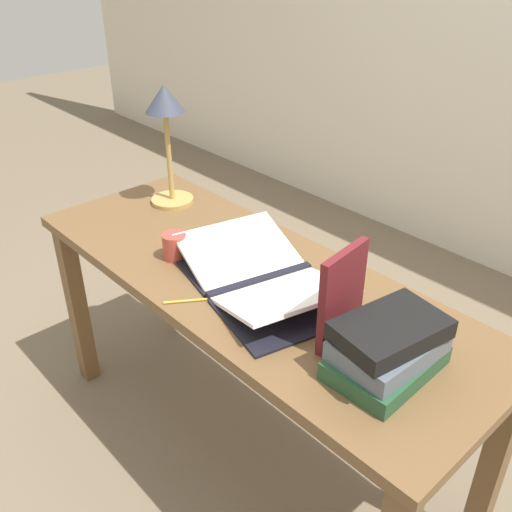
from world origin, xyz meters
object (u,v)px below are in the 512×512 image
object	(u,v)px
open_book	(260,276)
reading_lamp	(166,120)
coffee_mug	(175,246)
pencil	(192,300)
book_stack_tall	(388,348)
book_standing_upright	(342,297)

from	to	relation	value
open_book	reading_lamp	bearing A→B (deg)	-178.50
coffee_mug	pencil	distance (m)	0.25
book_stack_tall	coffee_mug	distance (m)	0.76
pencil	open_book	bearing A→B (deg)	72.61
open_book	reading_lamp	xyz separation A→B (m)	(-0.63, 0.14, 0.29)
book_standing_upright	pencil	xyz separation A→B (m)	(-0.38, -0.17, -0.12)
book_standing_upright	pencil	bearing A→B (deg)	-162.50
open_book	reading_lamp	world-z (taller)	reading_lamp
book_stack_tall	book_standing_upright	size ratio (longest dim) A/B	1.08
book_standing_upright	pencil	size ratio (longest dim) A/B	1.89
book_stack_tall	reading_lamp	world-z (taller)	reading_lamp
reading_lamp	open_book	bearing A→B (deg)	-12.19
coffee_mug	open_book	bearing A→B (deg)	17.86
open_book	pencil	xyz separation A→B (m)	(-0.06, -0.20, -0.02)
book_stack_tall	coffee_mug	world-z (taller)	book_stack_tall
open_book	coffee_mug	world-z (taller)	open_book
open_book	book_stack_tall	distance (m)	0.47
book_standing_upright	reading_lamp	world-z (taller)	reading_lamp
open_book	pencil	bearing A→B (deg)	-93.71
book_stack_tall	book_standing_upright	distance (m)	0.16
book_stack_tall	book_standing_upright	xyz separation A→B (m)	(-0.15, 0.01, 0.06)
reading_lamp	pencil	xyz separation A→B (m)	(0.56, -0.34, -0.31)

